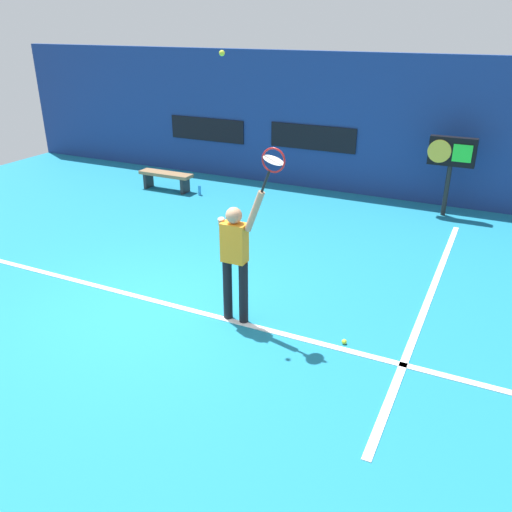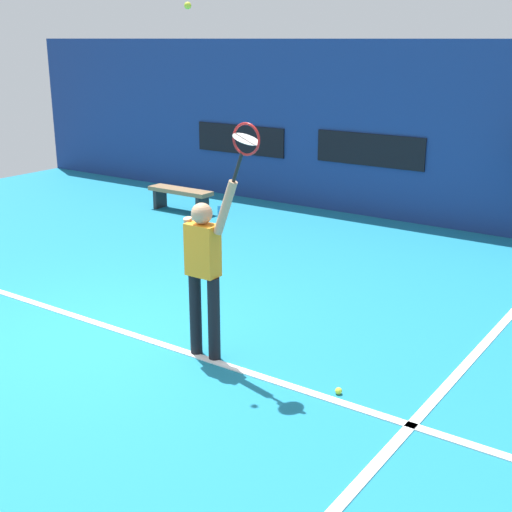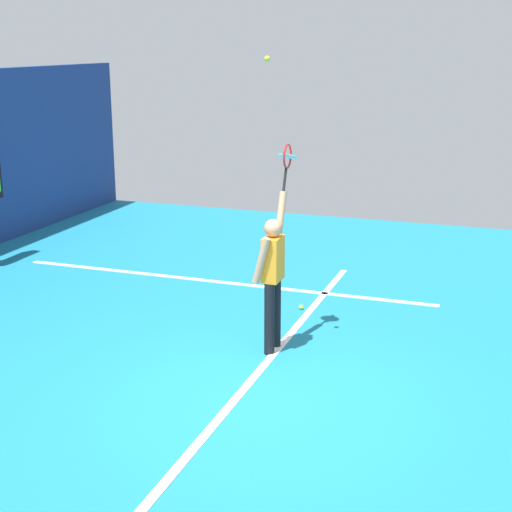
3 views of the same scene
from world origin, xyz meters
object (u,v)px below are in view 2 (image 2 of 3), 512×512
at_px(tennis_player, 204,267).
at_px(water_bottle, 219,212).
at_px(tennis_ball, 188,6).
at_px(tennis_racket, 245,143).
at_px(spare_ball, 339,391).
at_px(court_bench, 180,194).

xyz_separation_m(tennis_player, water_bottle, (-3.55, 4.81, -0.89)).
bearing_deg(tennis_ball, tennis_racket, -2.95).
xyz_separation_m(tennis_ball, water_bottle, (-3.40, 4.78, -3.44)).
distance_m(tennis_racket, tennis_ball, 1.40).
relative_size(tennis_player, tennis_ball, 28.96).
distance_m(tennis_player, spare_ball, 1.85).
relative_size(tennis_player, spare_ball, 28.96).
xyz_separation_m(tennis_ball, court_bench, (-4.37, 4.78, -3.22)).
xyz_separation_m(tennis_racket, spare_ball, (1.03, 0.08, -2.31)).
bearing_deg(tennis_ball, tennis_player, -12.02).
height_order(tennis_player, spare_ball, tennis_player).
bearing_deg(water_bottle, tennis_player, -53.59).
distance_m(tennis_player, tennis_racket, 1.43).
bearing_deg(spare_ball, court_bench, 142.13).
relative_size(tennis_ball, spare_ball, 1.00).
distance_m(tennis_ball, spare_ball, 3.92).
bearing_deg(tennis_player, tennis_racket, -0.45).
xyz_separation_m(tennis_player, tennis_ball, (-0.15, 0.03, 2.55)).
height_order(court_bench, spare_ball, court_bench).
bearing_deg(court_bench, spare_ball, -37.87).
height_order(tennis_player, court_bench, tennis_player).
xyz_separation_m(tennis_racket, tennis_ball, (-0.68, 0.04, 1.22)).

